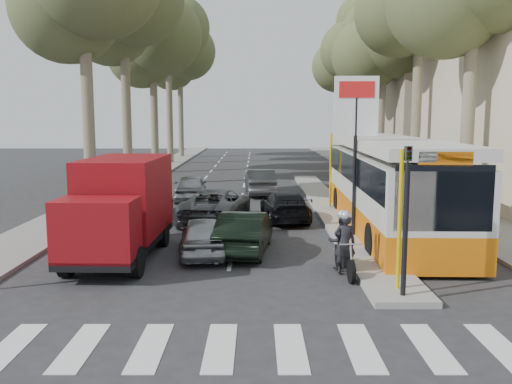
# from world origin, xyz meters

# --- Properties ---
(ground) EXTENTS (120.00, 120.00, 0.00)m
(ground) POSITION_xyz_m (0.00, 0.00, 0.00)
(ground) COLOR #28282B
(ground) RESTS_ON ground
(sidewalk_right) EXTENTS (3.20, 70.00, 0.12)m
(sidewalk_right) POSITION_xyz_m (8.60, 25.00, 0.06)
(sidewalk_right) COLOR gray
(sidewalk_right) RESTS_ON ground
(median_left) EXTENTS (2.40, 64.00, 0.12)m
(median_left) POSITION_xyz_m (-8.00, 28.00, 0.06)
(median_left) COLOR gray
(median_left) RESTS_ON ground
(traffic_island) EXTENTS (1.50, 26.00, 0.16)m
(traffic_island) POSITION_xyz_m (3.25, 11.00, 0.08)
(traffic_island) COLOR gray
(traffic_island) RESTS_ON ground
(building_far) EXTENTS (11.00, 20.00, 16.00)m
(building_far) POSITION_xyz_m (15.50, 34.00, 8.00)
(building_far) COLOR #B7A88E
(building_far) RESTS_ON ground
(billboard) EXTENTS (1.50, 12.10, 5.60)m
(billboard) POSITION_xyz_m (3.25, 5.00, 3.70)
(billboard) COLOR yellow
(billboard) RESTS_ON ground
(traffic_light_island) EXTENTS (0.16, 0.41, 3.60)m
(traffic_light_island) POSITION_xyz_m (3.25, -1.50, 2.49)
(traffic_light_island) COLOR black
(traffic_light_island) RESTS_ON ground
(tree_l_b) EXTENTS (7.40, 7.20, 14.88)m
(tree_l_b) POSITION_xyz_m (-7.97, 20.11, 11.07)
(tree_l_b) COLOR #6B604C
(tree_l_b) RESTS_ON ground
(tree_l_c) EXTENTS (7.40, 7.20, 13.71)m
(tree_l_c) POSITION_xyz_m (-7.77, 28.11, 10.04)
(tree_l_c) COLOR #6B604C
(tree_l_c) RESTS_ON ground
(tree_l_d) EXTENTS (7.40, 7.20, 15.66)m
(tree_l_d) POSITION_xyz_m (-7.87, 36.11, 11.76)
(tree_l_d) COLOR #6B604C
(tree_l_d) RESTS_ON ground
(tree_l_e) EXTENTS (7.40, 7.20, 14.49)m
(tree_l_e) POSITION_xyz_m (-7.97, 44.11, 10.73)
(tree_l_e) COLOR #6B604C
(tree_l_e) RESTS_ON ground
(tree_r_c) EXTENTS (7.40, 7.20, 13.32)m
(tree_r_c) POSITION_xyz_m (9.03, 26.11, 9.69)
(tree_r_c) COLOR #6B604C
(tree_r_c) RESTS_ON ground
(tree_r_d) EXTENTS (7.40, 7.20, 14.88)m
(tree_r_d) POSITION_xyz_m (9.13, 34.11, 11.07)
(tree_r_d) COLOR #6B604C
(tree_r_d) RESTS_ON ground
(tree_r_e) EXTENTS (7.40, 7.20, 14.10)m
(tree_r_e) POSITION_xyz_m (9.23, 42.11, 10.38)
(tree_r_e) COLOR #6B604C
(tree_r_e) RESTS_ON ground
(silver_hatchback) EXTENTS (1.77, 3.70, 1.22)m
(silver_hatchback) POSITION_xyz_m (-1.77, 2.79, 0.61)
(silver_hatchback) COLOR #95979C
(silver_hatchback) RESTS_ON ground
(dark_hatchback) EXTENTS (1.87, 4.14, 1.32)m
(dark_hatchback) POSITION_xyz_m (-0.50, 3.12, 0.66)
(dark_hatchback) COLOR black
(dark_hatchback) RESTS_ON ground
(queue_car_a) EXTENTS (2.92, 5.22, 1.38)m
(queue_car_a) POSITION_xyz_m (-1.77, 8.13, 0.69)
(queue_car_a) COLOR #4B4E52
(queue_car_a) RESTS_ON ground
(queue_car_b) EXTENTS (2.12, 4.36, 1.22)m
(queue_car_b) POSITION_xyz_m (1.05, 8.45, 0.61)
(queue_car_b) COLOR black
(queue_car_b) RESTS_ON ground
(queue_car_c) EXTENTS (1.92, 4.08, 1.35)m
(queue_car_c) POSITION_xyz_m (-3.50, 13.80, 0.67)
(queue_car_c) COLOR gray
(queue_car_c) RESTS_ON ground
(queue_car_d) EXTENTS (1.79, 4.33, 1.39)m
(queue_car_d) POSITION_xyz_m (0.07, 15.95, 0.70)
(queue_car_d) COLOR #43464A
(queue_car_d) RESTS_ON ground
(queue_car_e) EXTENTS (1.93, 4.63, 1.34)m
(queue_car_e) POSITION_xyz_m (-4.87, 9.00, 0.67)
(queue_car_e) COLOR black
(queue_car_e) RESTS_ON ground
(red_truck) EXTENTS (2.29, 5.67, 2.99)m
(red_truck) POSITION_xyz_m (-4.19, 2.48, 1.58)
(red_truck) COLOR black
(red_truck) RESTS_ON ground
(city_bus) EXTENTS (3.17, 13.24, 3.47)m
(city_bus) POSITION_xyz_m (4.80, 6.65, 1.83)
(city_bus) COLOR orange
(city_bus) RESTS_ON ground
(motorcycle) EXTENTS (0.77, 2.09, 1.77)m
(motorcycle) POSITION_xyz_m (2.23, 0.85, 0.81)
(motorcycle) COLOR black
(motorcycle) RESTS_ON ground
(pedestrian_near) EXTENTS (1.14, 1.25, 1.95)m
(pedestrian_near) POSITION_xyz_m (10.00, 9.81, 1.10)
(pedestrian_near) COLOR #423652
(pedestrian_near) RESTS_ON sidewalk_right
(pedestrian_far) EXTENTS (1.09, 0.54, 1.65)m
(pedestrian_far) POSITION_xyz_m (9.14, 12.87, 0.94)
(pedestrian_far) COLOR brown
(pedestrian_far) RESTS_ON sidewalk_right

